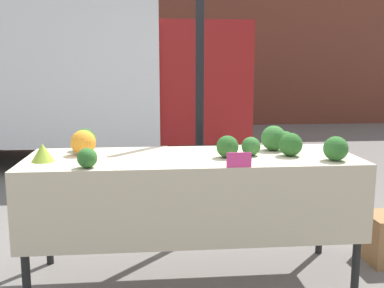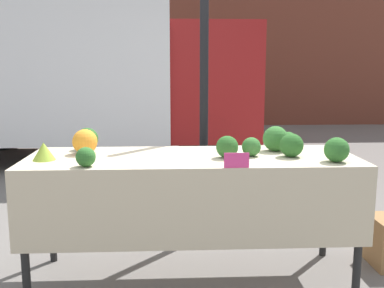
% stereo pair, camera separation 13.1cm
% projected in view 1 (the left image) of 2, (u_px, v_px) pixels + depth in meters
% --- Properties ---
extents(ground_plane, '(40.00, 40.00, 0.00)m').
position_uv_depth(ground_plane, '(192.00, 277.00, 3.08)').
color(ground_plane, slate).
extents(building_facade, '(16.00, 0.60, 5.55)m').
position_uv_depth(building_facade, '(160.00, 8.00, 10.64)').
color(building_facade, brown).
rests_on(building_facade, ground_plane).
extents(tent_pole, '(0.07, 0.07, 2.37)m').
position_uv_depth(tent_pole, '(200.00, 96.00, 3.62)').
color(tent_pole, black).
rests_on(tent_pole, ground_plane).
extents(parked_truck, '(5.03, 2.11, 2.68)m').
position_uv_depth(parked_truck, '(63.00, 65.00, 6.69)').
color(parked_truck, white).
rests_on(parked_truck, ground_plane).
extents(market_table, '(2.15, 0.74, 0.85)m').
position_uv_depth(market_table, '(193.00, 175.00, 2.89)').
color(market_table, beige).
rests_on(market_table, ground_plane).
extents(orange_cauliflower, '(0.17, 0.17, 0.17)m').
position_uv_depth(orange_cauliflower, '(83.00, 142.00, 2.96)').
color(orange_cauliflower, orange).
rests_on(orange_cauliflower, market_table).
extents(romanesco_head, '(0.14, 0.14, 0.11)m').
position_uv_depth(romanesco_head, '(43.00, 153.00, 2.75)').
color(romanesco_head, '#93B238').
rests_on(romanesco_head, market_table).
extents(broccoli_head_0, '(0.15, 0.15, 0.15)m').
position_uv_depth(broccoli_head_0, '(291.00, 144.00, 2.92)').
color(broccoli_head_0, '#285B23').
rests_on(broccoli_head_0, market_table).
extents(broccoli_head_1, '(0.14, 0.14, 0.14)m').
position_uv_depth(broccoli_head_1, '(227.00, 147.00, 2.87)').
color(broccoli_head_1, '#285B23').
rests_on(broccoli_head_1, market_table).
extents(broccoli_head_2, '(0.15, 0.15, 0.15)m').
position_uv_depth(broccoli_head_2, '(336.00, 149.00, 2.78)').
color(broccoli_head_2, '#2D6628').
rests_on(broccoli_head_2, market_table).
extents(broccoli_head_3, '(0.12, 0.12, 0.12)m').
position_uv_depth(broccoli_head_3, '(87.00, 158.00, 2.58)').
color(broccoli_head_3, '#2D6628').
rests_on(broccoli_head_3, market_table).
extents(broccoli_head_4, '(0.12, 0.12, 0.12)m').
position_uv_depth(broccoli_head_4, '(251.00, 146.00, 2.93)').
color(broccoli_head_4, '#336B2D').
rests_on(broccoli_head_4, market_table).
extents(broccoli_head_5, '(0.12, 0.12, 0.12)m').
position_uv_depth(broccoli_head_5, '(285.00, 139.00, 3.25)').
color(broccoli_head_5, '#2D6628').
rests_on(broccoli_head_5, market_table).
extents(broccoli_head_6, '(0.17, 0.17, 0.17)m').
position_uv_depth(broccoli_head_6, '(274.00, 138.00, 3.11)').
color(broccoli_head_6, '#336B2D').
rests_on(broccoli_head_6, market_table).
extents(broccoli_head_7, '(0.15, 0.15, 0.15)m').
position_uv_depth(broccoli_head_7, '(85.00, 140.00, 3.11)').
color(broccoli_head_7, '#285B23').
rests_on(broccoli_head_7, market_table).
extents(price_sign, '(0.15, 0.01, 0.09)m').
position_uv_depth(price_sign, '(239.00, 160.00, 2.60)').
color(price_sign, '#E53D84').
rests_on(price_sign, market_table).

